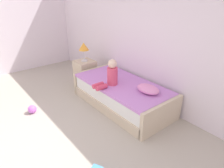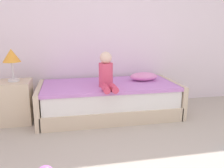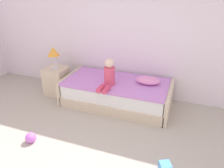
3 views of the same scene
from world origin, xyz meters
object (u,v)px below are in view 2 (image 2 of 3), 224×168
Objects in this scene: bed at (109,99)px; nightstand at (16,102)px; table_lamp at (11,57)px; child_figure at (106,73)px; pillow at (144,76)px.

bed is 1.35m from nightstand.
table_lamp is 1.31m from child_figure.
nightstand is 1.18× the size of child_figure.
pillow is (0.66, 0.33, -0.14)m from child_figure.
nightstand is 1.96m from pillow.
bed is 4.69× the size of table_lamp.
pillow reaches higher than nightstand.
child_figure is (1.27, -0.21, -0.23)m from table_lamp.
child_figure is 0.75m from pillow.
table_lamp is (-1.35, -0.02, 0.69)m from bed.
bed is 1.52m from table_lamp.
nightstand is at bearing -179.28° from bed.
nightstand reaches higher than bed.
pillow is at bearing 26.30° from child_figure.
pillow is at bearing 9.63° from bed.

